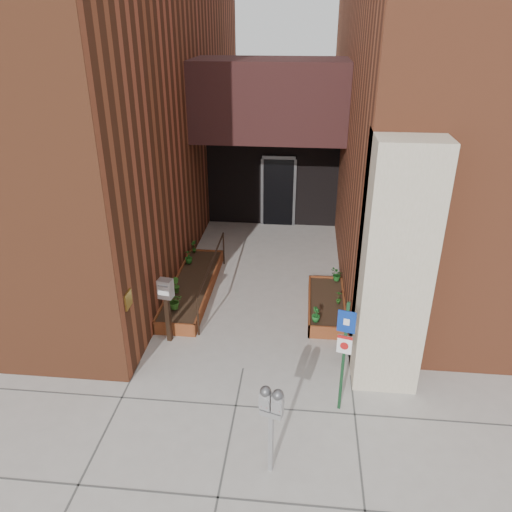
# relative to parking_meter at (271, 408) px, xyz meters

# --- Properties ---
(ground) EXTENTS (80.00, 80.00, 0.00)m
(ground) POSITION_rel_parking_meter_xyz_m (-0.69, 2.25, -1.17)
(ground) COLOR #9E9991
(ground) RESTS_ON ground
(architecture) EXTENTS (20.00, 14.60, 10.00)m
(architecture) POSITION_rel_parking_meter_xyz_m (-0.87, 9.14, 3.81)
(architecture) COLOR brown
(architecture) RESTS_ON ground
(planter_left) EXTENTS (0.90, 3.60, 0.30)m
(planter_left) POSITION_rel_parking_meter_xyz_m (-2.24, 4.95, -1.04)
(planter_left) COLOR maroon
(planter_left) RESTS_ON ground
(planter_right) EXTENTS (0.80, 2.20, 0.30)m
(planter_right) POSITION_rel_parking_meter_xyz_m (0.91, 4.45, -1.03)
(planter_right) COLOR maroon
(planter_right) RESTS_ON ground
(handrail) EXTENTS (0.04, 3.34, 0.90)m
(handrail) POSITION_rel_parking_meter_xyz_m (-1.74, 4.90, -0.42)
(handrail) COLOR black
(handrail) RESTS_ON ground
(parking_meter) EXTENTS (0.35, 0.21, 1.51)m
(parking_meter) POSITION_rel_parking_meter_xyz_m (0.00, 0.00, 0.00)
(parking_meter) COLOR #A3A2A5
(parking_meter) RESTS_ON ground
(sign_post) EXTENTS (0.28, 0.10, 2.08)m
(sign_post) POSITION_rel_parking_meter_xyz_m (1.05, 1.37, 0.11)
(sign_post) COLOR #153B20
(sign_post) RESTS_ON ground
(payment_dropbox) EXTENTS (0.31, 0.25, 1.40)m
(payment_dropbox) POSITION_rel_parking_meter_xyz_m (-2.29, 3.01, -0.16)
(payment_dropbox) COLOR black
(payment_dropbox) RESTS_ON ground
(shrub_left_a) EXTENTS (0.42, 0.42, 0.37)m
(shrub_left_a) POSITION_rel_parking_meter_xyz_m (-2.34, 3.74, -0.68)
(shrub_left_a) COLOR #2C601B
(shrub_left_a) RESTS_ON planter_left
(shrub_left_b) EXTENTS (0.27, 0.27, 0.35)m
(shrub_left_b) POSITION_rel_parking_meter_xyz_m (-2.50, 4.43, -0.69)
(shrub_left_b) COLOR #2B611B
(shrub_left_b) RESTS_ON planter_left
(shrub_left_c) EXTENTS (0.21, 0.21, 0.35)m
(shrub_left_c) POSITION_rel_parking_meter_xyz_m (-2.54, 5.92, -0.69)
(shrub_left_c) COLOR #1C5718
(shrub_left_c) RESTS_ON planter_left
(shrub_left_d) EXTENTS (0.25, 0.25, 0.34)m
(shrub_left_d) POSITION_rel_parking_meter_xyz_m (-2.54, 6.55, -0.70)
(shrub_left_d) COLOR #1F5418
(shrub_left_d) RESTS_ON planter_left
(shrub_right_a) EXTENTS (0.24, 0.24, 0.32)m
(shrub_right_a) POSITION_rel_parking_meter_xyz_m (0.66, 3.55, -0.71)
(shrub_right_a) COLOR #1A5B20
(shrub_right_a) RESTS_ON planter_right
(shrub_right_b) EXTENTS (0.21, 0.21, 0.31)m
(shrub_right_b) POSITION_rel_parking_meter_xyz_m (1.16, 4.31, -0.71)
(shrub_right_b) COLOR #1F5217
(shrub_right_b) RESTS_ON planter_right
(shrub_right_c) EXTENTS (0.38, 0.38, 0.31)m
(shrub_right_c) POSITION_rel_parking_meter_xyz_m (1.16, 5.35, -0.71)
(shrub_right_c) COLOR #19591C
(shrub_right_c) RESTS_ON planter_right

